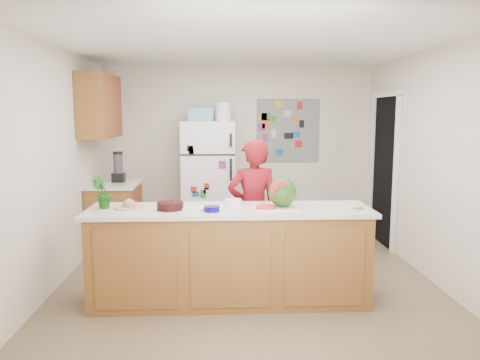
{
  "coord_description": "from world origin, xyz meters",
  "views": [
    {
      "loc": [
        -0.3,
        -4.83,
        1.81
      ],
      "look_at": [
        -0.07,
        0.2,
        1.09
      ],
      "focal_mm": 35.0,
      "sensor_mm": 36.0,
      "label": 1
    }
  ],
  "objects_px": {
    "refrigerator": "(209,180)",
    "cherry_bowl": "(170,206)",
    "person": "(253,210)",
    "watermelon": "(282,192)"
  },
  "relations": [
    {
      "from": "refrigerator",
      "to": "cherry_bowl",
      "type": "height_order",
      "value": "refrigerator"
    },
    {
      "from": "person",
      "to": "cherry_bowl",
      "type": "xyz_separation_m",
      "value": [
        -0.82,
        -0.64,
        0.18
      ]
    },
    {
      "from": "refrigerator",
      "to": "watermelon",
      "type": "xyz_separation_m",
      "value": [
        0.75,
        -2.37,
        0.22
      ]
    },
    {
      "from": "refrigerator",
      "to": "cherry_bowl",
      "type": "bearing_deg",
      "value": -97.18
    },
    {
      "from": "person",
      "to": "watermelon",
      "type": "bearing_deg",
      "value": 102.83
    },
    {
      "from": "watermelon",
      "to": "refrigerator",
      "type": "bearing_deg",
      "value": 107.55
    },
    {
      "from": "cherry_bowl",
      "to": "refrigerator",
      "type": "bearing_deg",
      "value": 82.82
    },
    {
      "from": "watermelon",
      "to": "cherry_bowl",
      "type": "height_order",
      "value": "watermelon"
    },
    {
      "from": "person",
      "to": "watermelon",
      "type": "height_order",
      "value": "person"
    },
    {
      "from": "refrigerator",
      "to": "person",
      "type": "distance_m",
      "value": 1.85
    }
  ]
}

